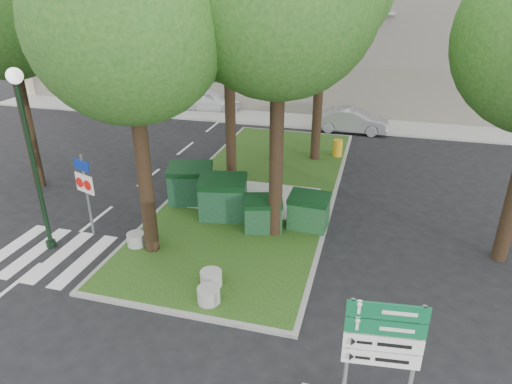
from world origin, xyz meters
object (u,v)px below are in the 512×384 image
(tree_median_near_left, at_px, (130,3))
(dumpster_d, at_px, (309,211))
(directional_sign, at_px, (382,345))
(bollard_right, at_px, (209,295))
(street_lamp, at_px, (29,141))
(dumpster_c, at_px, (263,214))
(traffic_sign_pole, at_px, (86,185))
(dumpster_b, at_px, (223,198))
(car_silver, at_px, (352,121))
(car_white, at_px, (210,100))
(dumpster_a, at_px, (191,184))
(tree_median_mid, at_px, (230,6))
(litter_bin, at_px, (338,148))
(bollard_left, at_px, (136,239))
(bollard_mid, at_px, (211,278))

(tree_median_near_left, xyz_separation_m, dumpster_d, (4.41, 2.65, -6.60))
(tree_median_near_left, xyz_separation_m, directional_sign, (6.86, -4.56, -5.36))
(tree_median_near_left, relative_size, bollard_right, 17.48)
(tree_median_near_left, bearing_deg, street_lamp, -169.76)
(dumpster_c, xyz_separation_m, directional_sign, (3.90, -6.66, 1.27))
(bollard_right, relative_size, traffic_sign_pole, 0.21)
(dumpster_b, distance_m, car_silver, 12.49)
(dumpster_b, xyz_separation_m, directional_sign, (5.50, -7.18, 1.10))
(directional_sign, relative_size, car_white, 0.67)
(dumpster_c, distance_m, dumpster_d, 1.55)
(car_silver, bearing_deg, dumpster_a, 155.99)
(dumpster_c, xyz_separation_m, bollard_right, (-0.39, -4.16, -0.36))
(tree_median_mid, bearing_deg, litter_bin, 40.92)
(bollard_left, relative_size, car_silver, 0.14)
(dumpster_b, height_order, directional_sign, directional_sign)
(dumpster_b, relative_size, bollard_mid, 3.09)
(dumpster_c, bearing_deg, street_lamp, -173.25)
(car_white, bearing_deg, bollard_mid, -162.08)
(dumpster_a, relative_size, car_silver, 0.46)
(bollard_right, height_order, directional_sign, directional_sign)
(dumpster_c, distance_m, car_silver, 12.64)
(dumpster_b, bearing_deg, bollard_left, -140.06)
(tree_median_mid, relative_size, dumpster_c, 6.73)
(dumpster_c, xyz_separation_m, bollard_mid, (-0.59, -3.44, -0.36))
(tree_median_mid, xyz_separation_m, street_lamp, (-3.92, -7.12, -3.41))
(tree_median_mid, xyz_separation_m, dumpster_b, (0.86, -3.88, -6.12))
(dumpster_a, xyz_separation_m, street_lamp, (-3.18, -4.11, 2.72))
(dumpster_d, bearing_deg, tree_median_near_left, -145.16)
(bollard_right, bearing_deg, street_lamp, 166.47)
(bollard_mid, distance_m, street_lamp, 6.67)
(street_lamp, bearing_deg, dumpster_a, 52.22)
(litter_bin, height_order, car_white, car_white)
(dumpster_b, bearing_deg, car_silver, 61.69)
(traffic_sign_pole, bearing_deg, bollard_right, -5.64)
(dumpster_b, height_order, car_silver, dumpster_b)
(directional_sign, bearing_deg, dumpster_b, 121.01)
(dumpster_c, xyz_separation_m, traffic_sign_pole, (-5.51, -1.66, 1.14))
(dumpster_d, bearing_deg, street_lamp, -153.50)
(tree_median_mid, bearing_deg, directional_sign, -60.11)
(directional_sign, bearing_deg, car_white, 111.50)
(dumpster_a, xyz_separation_m, car_silver, (5.15, 11.11, -0.18))
(bollard_mid, xyz_separation_m, car_white, (-6.92, 18.29, 0.37))
(dumpster_a, relative_size, car_white, 0.45)
(tree_median_near_left, distance_m, car_silver, 16.77)
(bollard_left, distance_m, street_lamp, 4.29)
(dumpster_b, height_order, car_white, dumpster_b)
(dumpster_a, xyz_separation_m, dumpster_d, (4.65, -0.84, -0.13))
(street_lamp, distance_m, car_silver, 17.58)
(bollard_mid, bearing_deg, dumpster_d, 62.91)
(dumpster_b, height_order, bollard_mid, dumpster_b)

